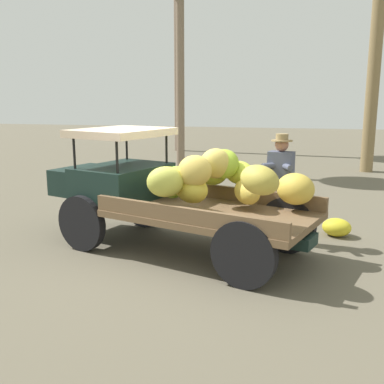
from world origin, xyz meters
The scene contains 4 objects.
ground_plane centered at (0.00, 0.00, 0.00)m, with size 60.00×60.00×0.00m, color #625A49.
truck centered at (0.08, -0.18, 0.95)m, with size 4.66×2.83×1.88m.
farmer centered at (-1.61, -0.87, 1.04)m, with size 0.53×0.49×1.81m.
loose_banana_bunch centered at (-2.58, -1.46, 0.16)m, with size 0.51×0.42×0.32m, color gold.
Camera 1 is at (-1.92, 6.58, 2.39)m, focal length 42.62 mm.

